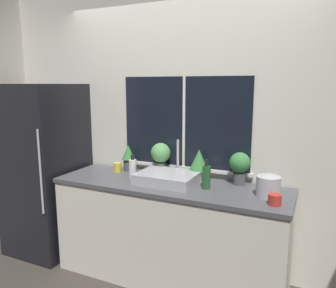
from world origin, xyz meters
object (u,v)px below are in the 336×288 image
Objects in this scene: mug_red at (275,200)px; mug_yellow at (118,167)px; potted_plant_center_right at (199,162)px; sink at (168,177)px; potted_plant_far_left at (128,156)px; refrigerator at (46,169)px; bottle_tall at (206,177)px; potted_plant_far_right at (240,165)px; potted_plant_center_left at (161,155)px; kettle at (268,186)px; soap_bottle at (133,168)px.

mug_red is 1.00× the size of mug_yellow.
sink is at bearing -135.28° from potted_plant_center_right.
potted_plant_far_left is 0.93× the size of potted_plant_center_right.
sink is (1.40, 0.03, 0.07)m from refrigerator.
potted_plant_far_right is at bearing 45.60° from bottle_tall.
potted_plant_center_right is (0.74, 0.00, 0.02)m from potted_plant_far_left.
kettle is (1.03, -0.21, -0.10)m from potted_plant_center_left.
mug_yellow is (-0.96, 0.13, -0.06)m from bottle_tall.
soap_bottle is (-0.37, 0.02, 0.04)m from sink.
potted_plant_far_left is (0.87, 0.24, 0.17)m from refrigerator.
mug_yellow is at bearing 9.96° from refrigerator.
bottle_tall is 0.59m from mug_red.
potted_plant_center_right is at bearing 18.10° from soap_bottle.
sink is 2.79× the size of kettle.
refrigerator is at bearing 176.51° from mug_red.
sink reaches higher than mug_red.
kettle is (0.27, -0.21, -0.08)m from potted_plant_far_right.
kettle is at bearing -11.78° from potted_plant_center_left.
sink reaches higher than potted_plant_center_left.
sink is at bearing 177.39° from bottle_tall.
potted_plant_far_right is at bearing 19.93° from sink.
soap_bottle is 1.17× the size of kettle.
bottle_tall is (0.89, -0.23, -0.04)m from potted_plant_far_left.
bottle_tall is at bearing -178.43° from kettle.
kettle is at bearing -1.12° from soap_bottle.
potted_plant_far_left is at bearing 165.39° from mug_red.
bottle_tall is 0.97m from mug_yellow.
mug_red is (1.29, -0.19, -0.05)m from soap_bottle.
refrigerator reaches higher than sink.
refrigerator reaches higher than potted_plant_far_left.
potted_plant_far_right is 3.03× the size of mug_yellow.
potted_plant_far_left is 1.05× the size of bottle_tall.
bottle_tall is (1.76, 0.01, 0.12)m from refrigerator.
refrigerator is 2.26m from kettle.
potted_plant_center_left is (-0.17, 0.21, 0.14)m from sink.
sink is at bearing -50.80° from potted_plant_center_left.
kettle is at bearing 112.94° from mug_red.
potted_plant_center_left is 1.09× the size of potted_plant_far_right.
potted_plant_center_left is 0.39m from potted_plant_center_right.
potted_plant_far_left is 0.92m from bottle_tall.
potted_plant_far_right reaches higher than potted_plant_far_left.
mug_red is (0.57, -0.15, -0.06)m from bottle_tall.
potted_plant_center_left is 0.46m from mug_yellow.
potted_plant_far_left is at bearing 180.00° from potted_plant_center_left.
bottle_tall reaches higher than mug_yellow.
mug_yellow is at bearing 169.47° from mug_red.
potted_plant_far_left is at bearing 171.22° from kettle.
refrigerator is at bearing -173.16° from potted_plant_far_right.
sink is 0.94m from mug_red.
kettle is at bearing -4.62° from mug_yellow.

